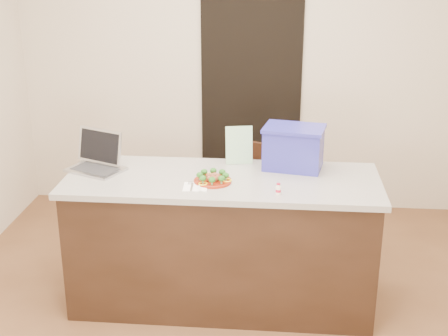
# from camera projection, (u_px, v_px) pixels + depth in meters

# --- Properties ---
(ground) EXTENTS (4.00, 4.00, 0.00)m
(ground) POSITION_uv_depth(u_px,v_px,m) (219.00, 320.00, 4.15)
(ground) COLOR brown
(ground) RESTS_ON ground
(room_shell) EXTENTS (4.00, 4.00, 4.00)m
(room_shell) POSITION_uv_depth(u_px,v_px,m) (218.00, 80.00, 3.60)
(room_shell) COLOR white
(room_shell) RESTS_ON ground
(doorway) EXTENTS (0.90, 0.02, 2.00)m
(doorway) POSITION_uv_depth(u_px,v_px,m) (251.00, 102.00, 5.65)
(doorway) COLOR black
(doorway) RESTS_ON ground
(island) EXTENTS (2.06, 0.76, 0.92)m
(island) POSITION_uv_depth(u_px,v_px,m) (222.00, 241.00, 4.23)
(island) COLOR black
(island) RESTS_ON ground
(plate) EXTENTS (0.24, 0.24, 0.02)m
(plate) POSITION_uv_depth(u_px,v_px,m) (213.00, 181.00, 4.00)
(plate) COLOR maroon
(plate) RESTS_ON island
(meatballs) EXTENTS (0.09, 0.10, 0.04)m
(meatballs) POSITION_uv_depth(u_px,v_px,m) (213.00, 177.00, 3.99)
(meatballs) COLOR brown
(meatballs) RESTS_ON plate
(broccoli) EXTENTS (0.21, 0.21, 0.04)m
(broccoli) POSITION_uv_depth(u_px,v_px,m) (213.00, 175.00, 3.98)
(broccoli) COLOR #1A4E14
(broccoli) RESTS_ON plate
(pepper_rings) EXTENTS (0.21, 0.22, 0.01)m
(pepper_rings) POSITION_uv_depth(u_px,v_px,m) (213.00, 179.00, 3.99)
(pepper_rings) COLOR yellow
(pepper_rings) RESTS_ON plate
(napkin) EXTENTS (0.16, 0.16, 0.01)m
(napkin) POSITION_uv_depth(u_px,v_px,m) (195.00, 187.00, 3.91)
(napkin) COLOR white
(napkin) RESTS_ON island
(fork) EXTENTS (0.03, 0.16, 0.00)m
(fork) POSITION_uv_depth(u_px,v_px,m) (192.00, 185.00, 3.92)
(fork) COLOR #B3B2B7
(fork) RESTS_ON napkin
(knife) EXTENTS (0.04, 0.18, 0.01)m
(knife) POSITION_uv_depth(u_px,v_px,m) (200.00, 187.00, 3.89)
(knife) COLOR white
(knife) RESTS_ON napkin
(yogurt_bottle) EXTENTS (0.03, 0.03, 0.07)m
(yogurt_bottle) POSITION_uv_depth(u_px,v_px,m) (278.00, 190.00, 3.80)
(yogurt_bottle) COLOR white
(yogurt_bottle) RESTS_ON island
(laptop) EXTENTS (0.43, 0.41, 0.25)m
(laptop) POSITION_uv_depth(u_px,v_px,m) (98.00, 158.00, 4.23)
(laptop) COLOR #A4A4A9
(laptop) RESTS_ON island
(leaflet) EXTENTS (0.19, 0.08, 0.26)m
(leaflet) POSITION_uv_depth(u_px,v_px,m) (239.00, 145.00, 4.29)
(leaflet) COLOR white
(leaflet) RESTS_ON island
(blue_box) EXTENTS (0.45, 0.36, 0.29)m
(blue_box) POSITION_uv_depth(u_px,v_px,m) (294.00, 147.00, 4.20)
(blue_box) COLOR #292892
(blue_box) RESTS_ON island
(chair) EXTENTS (0.50, 0.52, 0.87)m
(chair) POSITION_uv_depth(u_px,v_px,m) (248.00, 190.00, 5.00)
(chair) COLOR #341A0F
(chair) RESTS_ON ground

